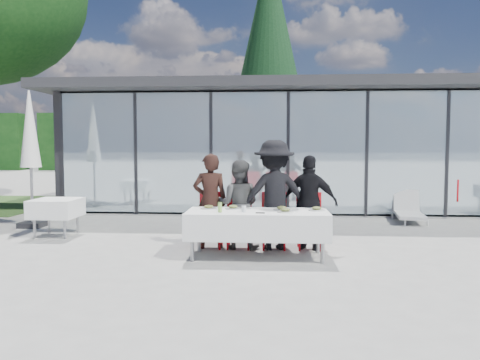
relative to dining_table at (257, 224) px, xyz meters
name	(u,v)px	position (x,y,z in m)	size (l,w,h in m)	color
ground	(235,252)	(-0.39, 0.35, -0.54)	(90.00, 90.00, 0.00)	#9D9C95
pavilion	(313,136)	(1.61, 8.51, 1.61)	(14.80, 8.80, 3.44)	gray
treeline	(237,142)	(-2.39, 28.35, 1.66)	(62.50, 2.00, 4.40)	black
dining_table	(257,224)	(0.00, 0.00, 0.00)	(2.26, 0.96, 0.75)	white
diner_a	(210,201)	(-0.84, 0.64, 0.29)	(0.60, 0.60, 1.66)	black
diner_chair_a	(211,217)	(-0.84, 0.75, 0.00)	(0.44, 0.44, 0.97)	red
diner_b	(239,205)	(-0.35, 0.64, 0.23)	(0.75, 0.75, 1.54)	#4E4E4E
diner_chair_b	(239,217)	(-0.35, 0.75, 0.00)	(0.44, 0.44, 0.97)	red
diner_c	(274,195)	(0.27, 0.64, 0.41)	(1.22, 1.22, 1.89)	black
diner_chair_c	(274,217)	(0.27, 0.75, 0.00)	(0.44, 0.44, 0.97)	red
diner_d	(310,203)	(0.88, 0.64, 0.28)	(0.96, 0.96, 1.63)	black
diner_chair_d	(309,218)	(0.88, 0.75, 0.00)	(0.44, 0.44, 0.97)	red
plate_a	(209,207)	(-0.81, 0.19, 0.24)	(0.27, 0.27, 0.07)	silver
plate_b	(233,208)	(-0.41, 0.20, 0.24)	(0.27, 0.27, 0.07)	silver
plate_c	(282,209)	(0.39, 0.12, 0.24)	(0.27, 0.27, 0.07)	silver
plate_d	(317,209)	(0.95, 0.09, 0.24)	(0.27, 0.27, 0.07)	silver
plate_extra	(285,211)	(0.44, -0.13, 0.24)	(0.27, 0.27, 0.07)	silver
juice_bottle	(220,207)	(-0.58, -0.20, 0.29)	(0.06, 0.06, 0.16)	#85BA4D
drinking_glasses	(244,209)	(-0.21, -0.14, 0.26)	(0.07, 0.07, 0.10)	silver
folded_eyeglasses	(260,213)	(0.05, -0.28, 0.22)	(0.14, 0.03, 0.01)	black
spare_table_left	(56,208)	(-4.05, 1.54, 0.02)	(0.86, 0.86, 0.74)	white
spare_chair_b	(462,197)	(4.97, 4.51, 0.00)	(0.53, 0.53, 0.97)	red
market_umbrella	(30,138)	(-5.05, 2.51, 1.43)	(0.50, 0.50, 3.00)	black
lounger	(408,210)	(3.50, 3.91, -0.28)	(0.78, 1.40, 0.72)	silver
conifer_tree	(269,50)	(0.11, 13.35, 5.45)	(4.00, 4.00, 10.50)	#382316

